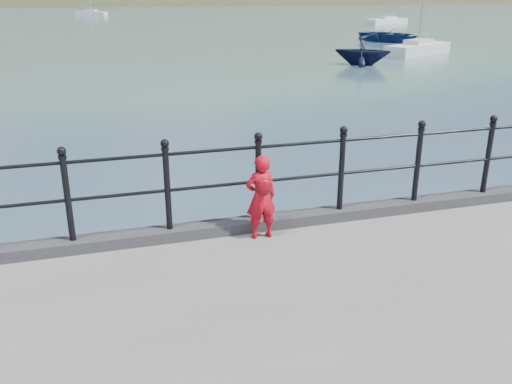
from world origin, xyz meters
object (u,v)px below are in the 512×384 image
object	(u,v)px
sailboat_deep	(91,14)
railing	(214,175)
launch_navy	(363,50)
child	(261,197)
sailboat_far	(387,21)
launch_blue	(389,35)
sailboat_near	(418,49)

from	to	relation	value
sailboat_deep	railing	bearing A→B (deg)	-62.81
launch_navy	sailboat_deep	xyz separation A→B (m)	(-14.39, 74.43, -0.49)
railing	sailboat_deep	xyz separation A→B (m)	(-0.72, 96.96, -1.48)
child	sailboat_far	xyz separation A→B (m)	(35.29, 59.50, -1.22)
launch_navy	sailboat_deep	bearing A→B (deg)	45.51
launch_blue	sailboat_far	xyz separation A→B (m)	(12.90, 23.40, -0.21)
child	launch_blue	xyz separation A→B (m)	(22.39, 36.09, -1.02)
launch_blue	child	bearing A→B (deg)	-150.17
railing	launch_navy	size ratio (longest dim) A/B	5.74
railing	sailboat_deep	world-z (taller)	sailboat_deep
child	launch_navy	size ratio (longest dim) A/B	0.35
sailboat_near	sailboat_deep	size ratio (longest dim) A/B	1.00
railing	launch_blue	xyz separation A→B (m)	(22.95, 35.81, -1.27)
railing	child	bearing A→B (deg)	-26.80
child	sailboat_near	size ratio (longest dim) A/B	0.14
railing	sailboat_deep	bearing A→B (deg)	90.43
railing	sailboat_far	xyz separation A→B (m)	(35.84, 59.22, -1.48)
child	railing	bearing A→B (deg)	-29.58
child	launch_blue	distance (m)	42.49
railing	sailboat_deep	distance (m)	96.97
child	sailboat_far	bearing A→B (deg)	-123.45
railing	sailboat_near	size ratio (longest dim) A/B	2.21
launch_navy	sailboat_near	size ratio (longest dim) A/B	0.38
railing	child	world-z (taller)	railing
launch_navy	sailboat_far	distance (m)	42.88
child	sailboat_deep	bearing A→B (deg)	-92.03
sailboat_near	child	bearing A→B (deg)	-153.96
sailboat_near	sailboat_far	world-z (taller)	sailboat_far
child	sailboat_far	world-z (taller)	sailboat_far
child	launch_navy	world-z (taller)	child
child	sailboat_far	distance (m)	69.19
launch_blue	sailboat_far	world-z (taller)	sailboat_far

